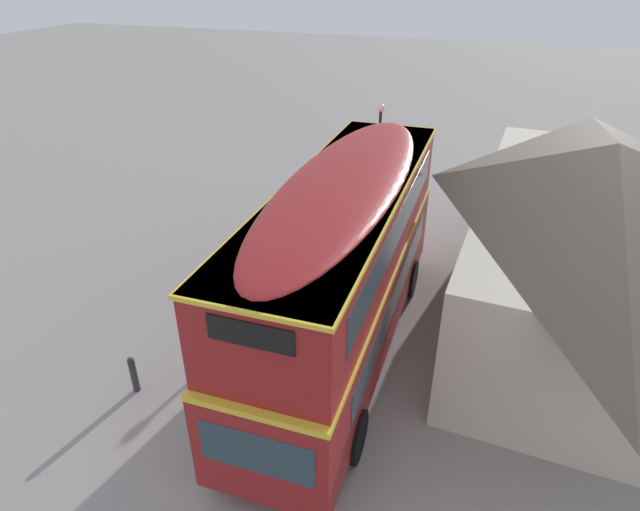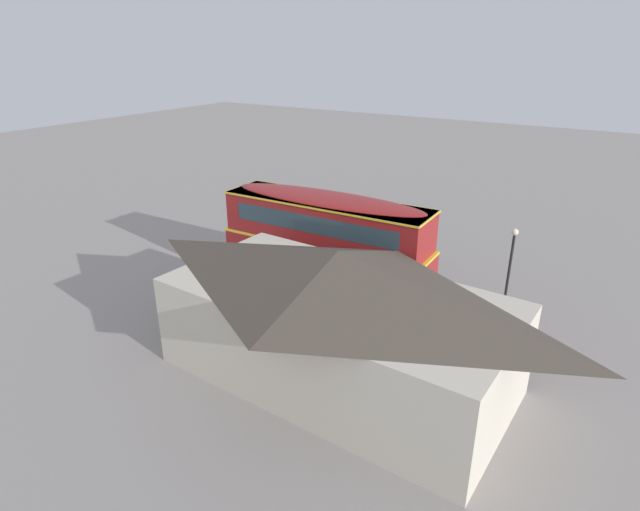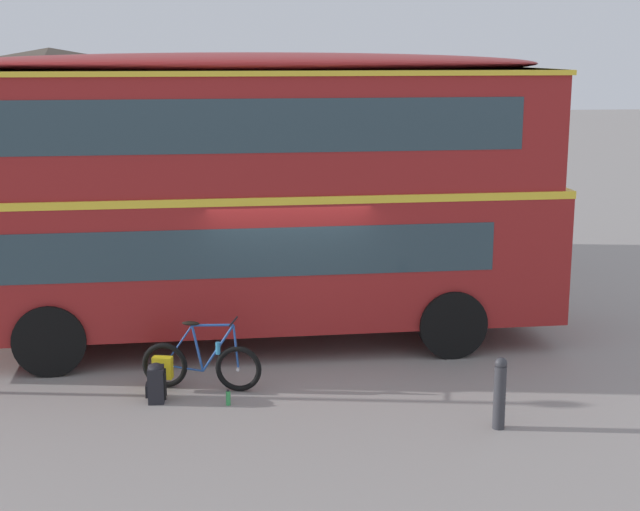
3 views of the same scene
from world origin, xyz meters
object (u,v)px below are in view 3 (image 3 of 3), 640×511
object	(u,v)px
double_decker_bus	(250,187)
water_bottle_green_metal	(228,398)
kerb_bollard	(500,392)
backpack_on_ground	(156,382)
touring_bicycle	(197,365)

from	to	relation	value
double_decker_bus	water_bottle_green_metal	distance (m)	3.82
water_bottle_green_metal	kerb_bollard	world-z (taller)	kerb_bollard
backpack_on_ground	touring_bicycle	bearing A→B (deg)	35.88
touring_bicycle	water_bottle_green_metal	xyz separation A→B (m)	(0.43, -0.66, -0.27)
double_decker_bus	backpack_on_ground	xyz separation A→B (m)	(-1.47, -2.55, -2.36)
double_decker_bus	water_bottle_green_metal	size ratio (longest dim) A/B	45.02
double_decker_bus	touring_bicycle	distance (m)	3.25
touring_bicycle	water_bottle_green_metal	bearing A→B (deg)	-56.92
double_decker_bus	backpack_on_ground	bearing A→B (deg)	-119.96
kerb_bollard	water_bottle_green_metal	bearing A→B (deg)	160.33
touring_bicycle	double_decker_bus	bearing A→B (deg)	67.06
backpack_on_ground	kerb_bollard	size ratio (longest dim) A/B	0.57
water_bottle_green_metal	backpack_on_ground	bearing A→B (deg)	165.55
backpack_on_ground	kerb_bollard	distance (m)	4.72
touring_bicycle	kerb_bollard	bearing A→B (deg)	-26.00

